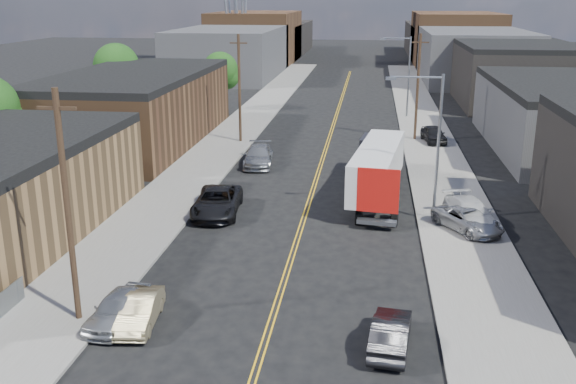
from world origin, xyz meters
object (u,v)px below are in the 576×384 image
(semi_truck, at_px, (377,165))
(car_right_lot_b, at_px, (470,213))
(car_right_lot_a, at_px, (468,220))
(car_left_b, at_px, (140,311))
(car_left_a, at_px, (118,308))
(car_right_lot_c, at_px, (434,134))
(car_left_d, at_px, (258,156))
(car_left_c, at_px, (217,202))
(car_right_oncoming, at_px, (391,333))

(semi_truck, relative_size, car_right_lot_b, 2.80)
(car_right_lot_a, relative_size, car_right_lot_b, 0.90)
(semi_truck, distance_m, car_left_b, 22.29)
(car_right_lot_a, xyz_separation_m, car_right_lot_b, (0.26, 0.94, 0.11))
(semi_truck, bearing_deg, car_right_lot_a, -44.96)
(car_left_a, relative_size, car_right_lot_c, 0.93)
(car_left_b, relative_size, car_right_lot_b, 0.74)
(semi_truck, relative_size, car_left_d, 2.70)
(semi_truck, xyz_separation_m, car_right_lot_b, (5.53, -5.91, -1.24))
(car_left_c, relative_size, car_right_lot_c, 1.34)
(car_right_lot_c, bearing_deg, car_right_lot_b, -98.68)
(semi_truck, xyz_separation_m, car_left_c, (-10.06, -5.46, -1.33))
(semi_truck, relative_size, car_right_lot_c, 3.32)
(car_left_a, height_order, car_left_c, car_left_c)
(car_right_oncoming, bearing_deg, car_left_a, 3.82)
(semi_truck, bearing_deg, car_left_b, -109.18)
(semi_truck, height_order, car_right_lot_a, semi_truck)
(semi_truck, relative_size, car_left_a, 3.58)
(car_left_b, height_order, car_right_lot_b, car_right_lot_b)
(car_left_b, xyz_separation_m, car_right_lot_b, (15.49, 13.98, 0.27))
(car_left_c, xyz_separation_m, car_left_d, (0.50, 12.38, -0.03))
(car_left_a, bearing_deg, car_right_lot_b, 47.62)
(car_left_c, distance_m, car_right_lot_c, 27.16)
(car_right_lot_a, bearing_deg, car_right_lot_c, 57.56)
(car_left_b, relative_size, car_right_oncoming, 0.95)
(car_left_b, xyz_separation_m, car_left_d, (0.41, 26.80, 0.15))
(car_left_b, height_order, car_right_lot_c, car_right_lot_c)
(car_left_a, bearing_deg, car_right_oncoming, 4.54)
(car_left_c, xyz_separation_m, car_right_lot_a, (15.33, -1.39, -0.02))
(semi_truck, xyz_separation_m, car_right_oncoming, (0.50, -20.43, -1.48))
(car_right_oncoming, xyz_separation_m, car_right_lot_a, (4.77, 13.58, 0.13))
(car_left_c, height_order, car_right_lot_c, car_right_lot_c)
(car_left_d, bearing_deg, semi_truck, -41.84)
(car_right_lot_c, bearing_deg, car_left_a, -122.95)
(car_left_c, bearing_deg, car_left_b, -94.43)
(car_left_b, distance_m, car_right_lot_b, 20.87)
(semi_truck, distance_m, car_left_d, 11.88)
(car_left_c, bearing_deg, car_right_lot_c, 50.66)
(semi_truck, relative_size, car_right_oncoming, 3.59)
(car_left_b, distance_m, car_right_lot_c, 39.85)
(car_left_a, xyz_separation_m, car_left_d, (1.34, 26.83, 0.09))
(car_left_c, xyz_separation_m, car_right_lot_b, (15.59, -0.45, 0.09))
(semi_truck, height_order, car_left_b, semi_truck)
(car_left_b, distance_m, car_left_d, 26.81)
(car_right_oncoming, height_order, car_right_lot_c, car_right_lot_c)
(car_left_a, distance_m, car_left_d, 26.86)
(car_left_b, xyz_separation_m, car_right_oncoming, (10.47, -0.55, 0.03))
(car_left_a, bearing_deg, semi_truck, 68.48)
(car_left_d, bearing_deg, car_right_lot_c, 27.91)
(car_right_lot_a, height_order, car_right_lot_c, car_right_lot_c)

